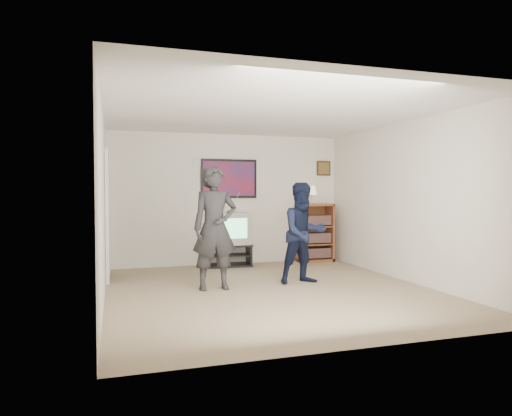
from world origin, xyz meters
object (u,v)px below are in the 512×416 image
media_stand (229,255)px  person_tall (215,228)px  crt_television (229,228)px  bookshelf (314,233)px  person_short (304,233)px

media_stand → person_tall: 2.14m
crt_television → bookshelf: 1.78m
media_stand → person_short: 2.09m
crt_television → person_short: size_ratio=0.45×
bookshelf → crt_television: bearing=-178.4°
crt_television → person_short: person_short is taller
person_short → person_tall: bearing=176.6°
media_stand → crt_television: bearing=4.0°
crt_television → bookshelf: size_ratio=0.61×
crt_television → person_tall: 2.04m
crt_television → person_tall: person_tall is taller
bookshelf → media_stand: bearing=-178.4°
crt_television → person_short: 2.02m
bookshelf → person_short: 2.22m
media_stand → crt_television: 0.50m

